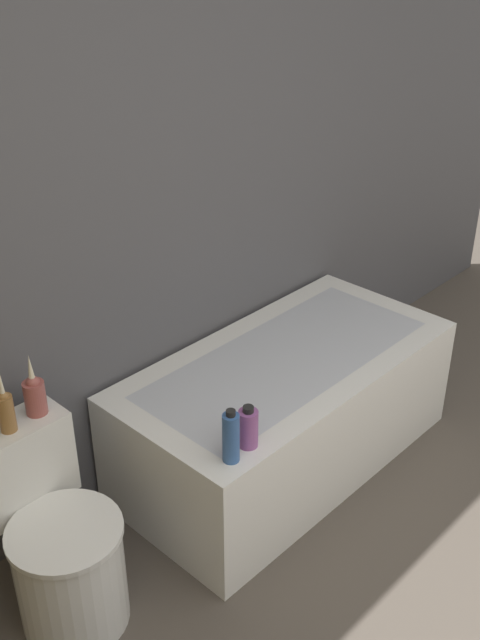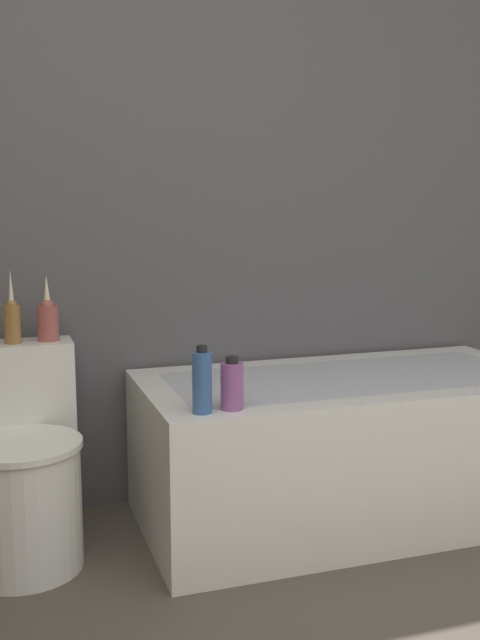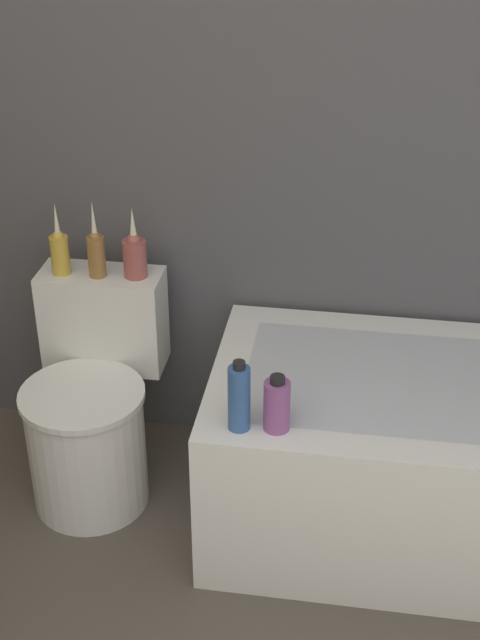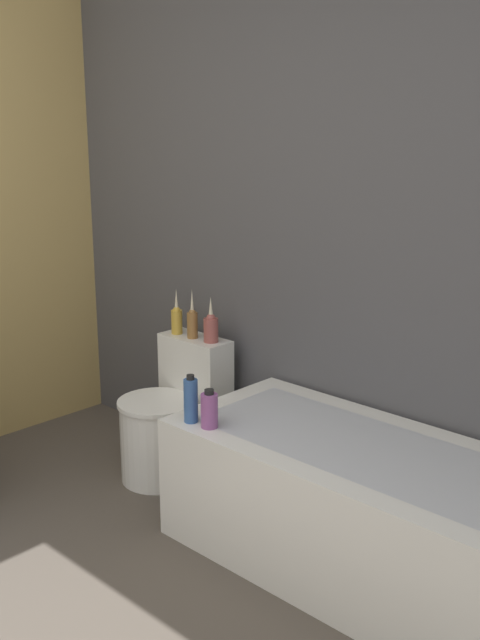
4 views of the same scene
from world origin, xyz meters
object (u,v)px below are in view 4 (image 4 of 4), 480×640
toilet (168,419)px  shampoo_bottle_short (209,410)px  vase_silver (192,322)px  shampoo_bottle_tall (191,400)px  vase_gold (177,319)px  bathtub (352,505)px  vase_bronze (211,327)px

toilet → shampoo_bottle_short: size_ratio=4.19×
vase_silver → shampoo_bottle_tall: (0.52, -0.50, -0.14)m
shampoo_bottle_tall → vase_silver: bearing=136.2°
toilet → vase_gold: (-0.12, 0.18, 0.47)m
toilet → vase_silver: vase_silver is taller
vase_silver → shampoo_bottle_short: 0.80m
shampoo_bottle_short → vase_silver: bearing=141.7°
bathtub → toilet: (-1.15, 0.04, 0.03)m
bathtub → vase_silver: (-1.15, 0.22, 0.50)m
shampoo_bottle_tall → shampoo_bottle_short: (0.10, 0.01, -0.02)m
toilet → vase_gold: bearing=123.4°
shampoo_bottle_short → bathtub: bearing=27.2°
vase_silver → vase_bronze: (0.12, 0.02, -0.01)m
toilet → vase_bronze: vase_bronze is taller
bathtub → vase_silver: bearing=169.3°
vase_bronze → shampoo_bottle_short: (0.50, -0.50, -0.15)m
vase_gold → shampoo_bottle_tall: size_ratio=1.15×
bathtub → vase_gold: bearing=170.3°
vase_gold → toilet: bearing=-56.6°
vase_bronze → shampoo_bottle_tall: (0.40, -0.51, -0.13)m
bathtub → vase_bronze: bearing=167.3°
vase_bronze → shampoo_bottle_tall: size_ratio=1.11×
vase_gold → shampoo_bottle_tall: vase_gold is taller
vase_gold → vase_bronze: vase_gold is taller
toilet → shampoo_bottle_short: shampoo_bottle_short is taller
vase_silver → shampoo_bottle_tall: size_ratio=1.22×
vase_gold → vase_silver: bearing=0.2°
shampoo_bottle_tall → shampoo_bottle_short: size_ratio=1.26×
bathtub → toilet: bearing=178.1°
bathtub → toilet: 1.15m
toilet → vase_bronze: (0.12, 0.19, 0.46)m
shampoo_bottle_short → vase_bronze: bearing=134.9°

